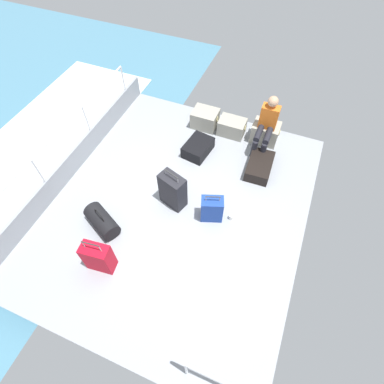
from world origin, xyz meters
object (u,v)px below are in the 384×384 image
at_px(suitcase_0, 98,257).
at_px(suitcase_2, 212,209).
at_px(cargo_crate_1, 232,127).
at_px(passenger_seated, 267,124).
at_px(suitcase_4, 198,148).
at_px(cargo_crate_2, 265,132).
at_px(paper_cup, 231,217).
at_px(suitcase_3, 259,166).
at_px(duffel_bag, 102,221).
at_px(cargo_crate_0, 205,119).
at_px(suitcase_1, 173,191).

xyz_separation_m(suitcase_0, suitcase_2, (1.27, 1.48, -0.05)).
xyz_separation_m(cargo_crate_1, passenger_seated, (0.70, -0.12, 0.42)).
height_order(cargo_crate_1, suitcase_4, cargo_crate_1).
bearing_deg(cargo_crate_2, paper_cup, -91.14).
height_order(cargo_crate_2, suitcase_2, suitcase_2).
bearing_deg(suitcase_0, suitcase_3, 57.91).
distance_m(suitcase_2, duffel_bag, 1.85).
relative_size(cargo_crate_2, passenger_seated, 0.51).
xyz_separation_m(cargo_crate_2, suitcase_3, (0.12, -0.86, -0.09)).
xyz_separation_m(cargo_crate_1, suitcase_2, (0.32, -2.13, 0.08)).
bearing_deg(suitcase_3, duffel_bag, -133.97).
bearing_deg(cargo_crate_0, duffel_bag, -103.10).
height_order(cargo_crate_1, suitcase_0, suitcase_0).
distance_m(cargo_crate_2, suitcase_3, 0.87).
relative_size(cargo_crate_0, cargo_crate_1, 0.97).
bearing_deg(suitcase_2, duffel_bag, -152.18).
bearing_deg(paper_cup, suitcase_4, 131.67).
xyz_separation_m(suitcase_2, paper_cup, (0.33, 0.10, -0.20)).
relative_size(suitcase_3, paper_cup, 7.46).
bearing_deg(duffel_bag, suitcase_0, -59.67).
height_order(cargo_crate_2, duffel_bag, duffel_bag).
bearing_deg(cargo_crate_2, duffel_bag, -123.22).
relative_size(suitcase_0, suitcase_3, 1.01).
xyz_separation_m(suitcase_1, suitcase_3, (1.22, 1.30, -0.23)).
distance_m(cargo_crate_2, duffel_bag, 3.66).
xyz_separation_m(suitcase_3, paper_cup, (-0.16, -1.24, -0.07)).
bearing_deg(cargo_crate_2, suitcase_0, -114.12).
bearing_deg(suitcase_1, suitcase_0, -109.71).
relative_size(cargo_crate_0, suitcase_4, 0.84).
bearing_deg(cargo_crate_1, suitcase_0, -104.78).
bearing_deg(paper_cup, suitcase_2, -163.55).
distance_m(suitcase_4, paper_cup, 1.67).
bearing_deg(paper_cup, duffel_bag, -153.97).
bearing_deg(suitcase_0, suitcase_4, 80.01).
xyz_separation_m(cargo_crate_0, suitcase_1, (0.20, -2.11, 0.16)).
xyz_separation_m(cargo_crate_2, duffel_bag, (-2.01, -3.06, -0.04)).
bearing_deg(cargo_crate_0, suitcase_3, -29.53).
xyz_separation_m(suitcase_1, paper_cup, (1.06, 0.06, -0.30)).
relative_size(cargo_crate_1, suitcase_1, 0.72).
distance_m(cargo_crate_0, suitcase_0, 3.64).
bearing_deg(cargo_crate_2, suitcase_1, -117.04).
relative_size(suitcase_0, suitcase_4, 1.12).
distance_m(suitcase_1, duffel_bag, 1.29).
xyz_separation_m(duffel_bag, paper_cup, (1.96, 0.96, -0.11)).
distance_m(cargo_crate_1, passenger_seated, 0.82).
bearing_deg(suitcase_2, cargo_crate_0, 113.43).
relative_size(cargo_crate_2, paper_cup, 5.72).
bearing_deg(suitcase_3, suitcase_2, -110.19).
relative_size(suitcase_0, suitcase_1, 0.93).
distance_m(cargo_crate_0, suitcase_2, 2.34).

